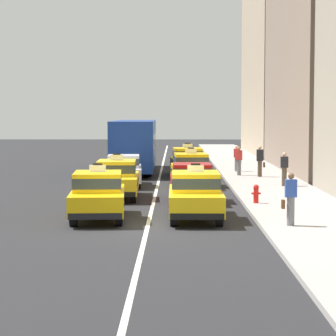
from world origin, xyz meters
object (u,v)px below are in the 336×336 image
(sedan_right_second, at_px, (192,181))
(taxi_right_fourth, at_px, (187,161))
(taxi_right_third, at_px, (191,169))
(pedestrian_trailing, at_px, (290,199))
(taxi_right_nearest, at_px, (195,194))
(pedestrian_by_storefront, at_px, (237,158))
(taxi_left_second, at_px, (117,178))
(taxi_left_nearest, at_px, (98,194))
(pedestrian_near_crosswalk, at_px, (284,169))
(fire_hydrant, at_px, (256,193))
(sedan_left_third, at_px, (124,170))
(bus_left_fourth, at_px, (135,143))
(pedestrian_mid_block, at_px, (239,161))
(pedestrian_far_corner, at_px, (260,161))

(sedan_right_second, xyz_separation_m, taxi_right_fourth, (0.01, 12.18, 0.03))
(sedan_right_second, relative_size, taxi_right_third, 0.93)
(taxi_right_third, bearing_deg, pedestrian_trailing, -78.51)
(taxi_right_nearest, distance_m, pedestrian_by_storefront, 19.57)
(pedestrian_trailing, bearing_deg, taxi_left_second, 125.88)
(taxi_left_nearest, bearing_deg, pedestrian_near_crosswalk, 52.19)
(taxi_left_second, xyz_separation_m, fire_hydrant, (5.70, -2.73, -0.33))
(taxi_right_third, height_order, taxi_right_fourth, same)
(taxi_right_nearest, relative_size, pedestrian_trailing, 2.74)
(taxi_left_second, relative_size, taxi_right_nearest, 1.01)
(sedan_left_third, bearing_deg, pedestrian_by_storefront, 50.72)
(sedan_left_third, bearing_deg, bus_left_fourth, 89.65)
(pedestrian_mid_block, distance_m, pedestrian_trailing, 18.68)
(bus_left_fourth, xyz_separation_m, pedestrian_far_corner, (7.28, -5.06, -0.80))
(bus_left_fourth, xyz_separation_m, pedestrian_by_storefront, (6.30, -1.24, -0.88))
(pedestrian_mid_block, xyz_separation_m, pedestrian_by_storefront, (0.12, 2.89, -0.04))
(sedan_left_third, height_order, sedan_right_second, same)
(taxi_left_nearest, height_order, taxi_right_nearest, same)
(sedan_left_third, height_order, taxi_right_fourth, taxi_right_fourth)
(sedan_right_second, distance_m, pedestrian_mid_block, 11.48)
(pedestrian_trailing, bearing_deg, sedan_left_third, 114.26)
(sedan_right_second, distance_m, pedestrian_trailing, 8.13)
(taxi_left_nearest, relative_size, fire_hydrant, 6.39)
(pedestrian_mid_block, distance_m, fire_hydrant, 12.95)
(pedestrian_near_crosswalk, bearing_deg, bus_left_fourth, 127.35)
(taxi_left_second, xyz_separation_m, taxi_right_nearest, (3.21, -6.23, 0.00))
(sedan_right_second, height_order, taxi_right_third, taxi_right_third)
(taxi_right_third, bearing_deg, fire_hydrant, -73.65)
(taxi_left_second, distance_m, pedestrian_far_corner, 11.77)
(sedan_left_third, bearing_deg, taxi_right_nearest, -74.07)
(bus_left_fourth, height_order, pedestrian_by_storefront, bus_left_fourth)
(pedestrian_near_crosswalk, relative_size, pedestrian_mid_block, 1.00)
(taxi_right_fourth, bearing_deg, sedan_left_third, -119.01)
(taxi_left_nearest, distance_m, pedestrian_near_crosswalk, 13.01)
(taxi_left_nearest, distance_m, taxi_right_fourth, 17.84)
(pedestrian_mid_block, bearing_deg, bus_left_fourth, 146.28)
(pedestrian_far_corner, height_order, fire_hydrant, pedestrian_far_corner)
(taxi_right_fourth, height_order, pedestrian_mid_block, taxi_right_fourth)
(taxi_left_second, relative_size, sedan_right_second, 1.06)
(pedestrian_far_corner, bearing_deg, bus_left_fourth, 145.20)
(taxi_left_nearest, distance_m, sedan_left_third, 11.54)
(pedestrian_near_crosswalk, height_order, fire_hydrant, pedestrian_near_crosswalk)
(taxi_right_third, xyz_separation_m, pedestrian_by_storefront, (2.97, 7.65, 0.06))
(sedan_left_third, distance_m, pedestrian_mid_block, 7.93)
(sedan_left_third, xyz_separation_m, pedestrian_mid_block, (6.24, 4.89, 0.13))
(taxi_left_nearest, height_order, pedestrian_by_storefront, taxi_left_nearest)
(taxi_right_third, distance_m, pedestrian_by_storefront, 8.21)
(taxi_left_nearest, distance_m, taxi_left_second, 6.22)
(pedestrian_near_crosswalk, distance_m, pedestrian_trailing, 12.64)
(bus_left_fourth, relative_size, pedestrian_trailing, 6.75)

